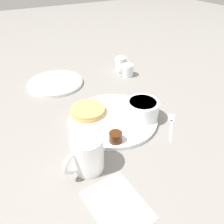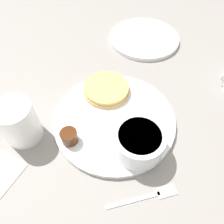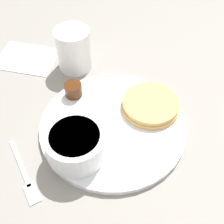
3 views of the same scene
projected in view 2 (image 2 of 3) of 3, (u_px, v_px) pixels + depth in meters
The scene contains 9 objects.
ground_plane at pixel (114, 121), 0.51m from camera, with size 4.00×4.00×0.00m, color gray.
plate at pixel (114, 119), 0.50m from camera, with size 0.28×0.28×0.01m.
pancake_stack at pixel (106, 89), 0.54m from camera, with size 0.11×0.11×0.02m.
bowl at pixel (139, 141), 0.43m from camera, with size 0.10×0.10×0.05m.
syrup_cup at pixel (69, 137), 0.45m from camera, with size 0.04×0.04×0.03m.
butter_ramekin at pixel (136, 155), 0.43m from camera, with size 0.04×0.04×0.04m.
coffee_mug at pixel (18, 122), 0.45m from camera, with size 0.08×0.11×0.10m.
fork at pixel (150, 196), 0.40m from camera, with size 0.11×0.10×0.00m.
far_plate at pixel (144, 38), 0.69m from camera, with size 0.22×0.22×0.01m.
Camera 2 is at (0.25, 0.15, 0.42)m, focal length 35.00 mm.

